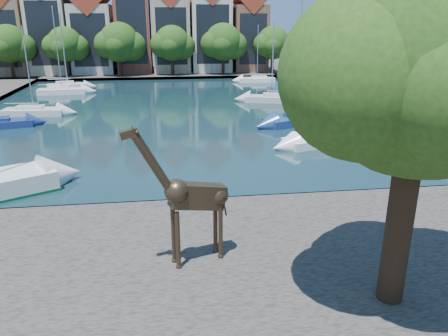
% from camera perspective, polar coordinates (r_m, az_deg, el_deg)
% --- Properties ---
extents(ground, '(160.00, 160.00, 0.00)m').
position_cam_1_polar(ground, '(21.99, -8.78, -5.34)').
color(ground, '#38332B').
rests_on(ground, ground).
extents(water_basin, '(38.00, 50.00, 0.08)m').
position_cam_1_polar(water_basin, '(44.97, -8.42, 7.32)').
color(water_basin, black).
rests_on(water_basin, ground).
extents(near_quay, '(50.00, 14.00, 0.50)m').
position_cam_1_polar(near_quay, '(15.73, -9.13, -15.00)').
color(near_quay, '#4C4842').
rests_on(near_quay, ground).
extents(far_quay, '(60.00, 16.00, 0.50)m').
position_cam_1_polar(far_quay, '(76.57, -8.29, 12.26)').
color(far_quay, '#4C4842').
rests_on(far_quay, ground).
extents(right_quay, '(14.00, 52.00, 0.50)m').
position_cam_1_polar(right_quay, '(51.08, 21.14, 7.89)').
color(right_quay, '#4C4842').
rests_on(right_quay, ground).
extents(plane_tree, '(8.32, 6.40, 10.62)m').
position_cam_1_polar(plane_tree, '(13.12, 24.86, 11.56)').
color(plane_tree, '#332114').
rests_on(plane_tree, near_quay).
extents(townhouse_west_end, '(5.44, 9.18, 14.93)m').
position_cam_1_polar(townhouse_west_end, '(79.67, -26.01, 16.01)').
color(townhouse_west_end, '#8D674D').
rests_on(townhouse_west_end, far_quay).
extents(townhouse_west_mid, '(5.94, 9.18, 16.79)m').
position_cam_1_polar(townhouse_west_mid, '(78.08, -21.74, 17.18)').
color(townhouse_west_mid, beige).
rests_on(townhouse_west_mid, far_quay).
extents(townhouse_west_inner, '(6.43, 9.18, 15.15)m').
position_cam_1_polar(townhouse_west_inner, '(76.89, -16.75, 17.02)').
color(townhouse_west_inner, beige).
rests_on(townhouse_west_inner, far_quay).
extents(townhouse_center, '(5.44, 9.18, 16.93)m').
position_cam_1_polar(townhouse_center, '(76.20, -11.75, 18.16)').
color(townhouse_center, brown).
rests_on(townhouse_center, far_quay).
extents(townhouse_east_inner, '(5.94, 9.18, 15.79)m').
position_cam_1_polar(townhouse_east_inner, '(76.07, -6.98, 17.92)').
color(townhouse_east_inner, tan).
rests_on(townhouse_east_inner, far_quay).
extents(townhouse_east_mid, '(6.43, 9.18, 16.65)m').
position_cam_1_polar(townhouse_east_mid, '(76.46, -1.86, 18.33)').
color(townhouse_east_mid, beige).
rests_on(townhouse_east_mid, far_quay).
extents(townhouse_east_end, '(5.44, 9.18, 14.43)m').
position_cam_1_polar(townhouse_east_end, '(77.41, 3.17, 17.58)').
color(townhouse_east_end, brown).
rests_on(townhouse_east_end, far_quay).
extents(far_tree_far_west, '(7.28, 5.60, 7.68)m').
position_cam_1_polar(far_tree_far_west, '(74.18, -26.20, 14.20)').
color(far_tree_far_west, '#332114').
rests_on(far_tree_far_west, far_quay).
extents(far_tree_west, '(6.76, 5.20, 7.36)m').
position_cam_1_polar(far_tree_west, '(72.16, -19.98, 14.81)').
color(far_tree_west, '#332114').
rests_on(far_tree_west, far_quay).
extents(far_tree_mid_west, '(7.80, 6.00, 8.00)m').
position_cam_1_polar(far_tree_mid_west, '(70.96, -13.44, 15.52)').
color(far_tree_mid_west, '#332114').
rests_on(far_tree_mid_west, far_quay).
extents(far_tree_mid_east, '(7.02, 5.40, 7.52)m').
position_cam_1_polar(far_tree_mid_east, '(70.68, -6.73, 15.75)').
color(far_tree_mid_east, '#332114').
rests_on(far_tree_mid_east, far_quay).
extents(far_tree_east, '(7.54, 5.80, 7.84)m').
position_cam_1_polar(far_tree_east, '(71.28, -0.03, 15.99)').
color(far_tree_east, '#332114').
rests_on(far_tree_east, far_quay).
extents(far_tree_far_east, '(6.76, 5.20, 7.36)m').
position_cam_1_polar(far_tree_far_east, '(72.78, 6.46, 15.81)').
color(far_tree_far_east, '#332114').
rests_on(far_tree_far_east, far_quay).
extents(giraffe_statue, '(3.58, 1.49, 5.23)m').
position_cam_1_polar(giraffe_statue, '(15.34, -4.44, -3.73)').
color(giraffe_statue, '#35291A').
rests_on(giraffe_statue, near_quay).
extents(sailboat_left_c, '(5.81, 2.35, 8.27)m').
position_cam_1_polar(sailboat_left_c, '(46.23, -23.60, 6.92)').
color(sailboat_left_c, silver).
rests_on(sailboat_left_c, water_basin).
extents(sailboat_left_d, '(5.33, 2.67, 9.46)m').
position_cam_1_polar(sailboat_left_d, '(61.75, -19.74, 10.18)').
color(sailboat_left_d, white).
rests_on(sailboat_left_d, water_basin).
extents(sailboat_left_e, '(5.80, 2.31, 10.31)m').
position_cam_1_polar(sailboat_left_e, '(58.33, -20.40, 9.56)').
color(sailboat_left_e, white).
rests_on(sailboat_left_e, water_basin).
extents(sailboat_right_a, '(6.14, 3.77, 10.04)m').
position_cam_1_polar(sailboat_right_a, '(33.23, 12.58, 3.85)').
color(sailboat_right_a, white).
rests_on(sailboat_right_a, water_basin).
extents(sailboat_right_b, '(6.26, 4.20, 10.45)m').
position_cam_1_polar(sailboat_right_b, '(39.27, 9.36, 6.43)').
color(sailboat_right_b, navy).
rests_on(sailboat_right_b, water_basin).
extents(sailboat_right_c, '(6.15, 3.43, 8.67)m').
position_cam_1_polar(sailboat_right_c, '(49.68, 6.21, 9.16)').
color(sailboat_right_c, beige).
rests_on(sailboat_right_c, water_basin).
extents(sailboat_right_d, '(5.32, 2.40, 8.01)m').
position_cam_1_polar(sailboat_right_d, '(65.52, 4.34, 11.55)').
color(sailboat_right_d, white).
rests_on(sailboat_right_d, water_basin).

